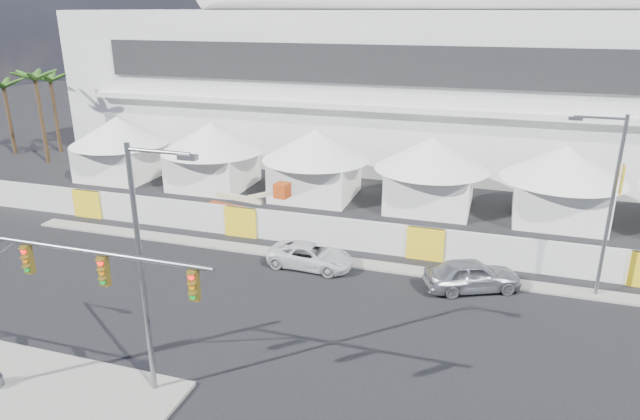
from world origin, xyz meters
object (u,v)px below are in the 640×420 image
(boom_lift, at_px, (235,210))
(streetlight_curb, at_px, (608,195))
(sedan_silver, at_px, (472,275))
(traffic_mast, at_px, (20,300))
(streetlight_median, at_px, (146,257))
(pickup_curb, at_px, (311,256))

(boom_lift, bearing_deg, streetlight_curb, 0.20)
(sedan_silver, distance_m, traffic_mast, 21.21)
(sedan_silver, distance_m, streetlight_median, 17.41)
(sedan_silver, bearing_deg, streetlight_median, 113.85)
(streetlight_curb, bearing_deg, traffic_mast, -143.55)
(sedan_silver, xyz_separation_m, streetlight_curb, (6.03, 1.25, 4.66))
(streetlight_curb, xyz_separation_m, boom_lift, (-22.43, 4.07, -4.58))
(pickup_curb, height_order, traffic_mast, traffic_mast)
(streetlight_median, height_order, streetlight_curb, streetlight_median)
(streetlight_curb, distance_m, boom_lift, 23.25)
(streetlight_median, xyz_separation_m, boom_lift, (-5.38, 17.87, -4.84))
(pickup_curb, xyz_separation_m, streetlight_curb, (15.09, 1.16, 4.83))
(sedan_silver, bearing_deg, traffic_mast, 108.67)
(streetlight_median, bearing_deg, pickup_curb, 81.19)
(sedan_silver, relative_size, streetlight_median, 0.52)
(streetlight_curb, relative_size, boom_lift, 1.35)
(pickup_curb, distance_m, traffic_mast, 16.14)
(sedan_silver, xyz_separation_m, pickup_curb, (-9.06, 0.09, -0.17))
(pickup_curb, relative_size, boom_lift, 0.71)
(traffic_mast, relative_size, streetlight_median, 1.07)
(pickup_curb, height_order, streetlight_curb, streetlight_curb)
(sedan_silver, height_order, traffic_mast, traffic_mast)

